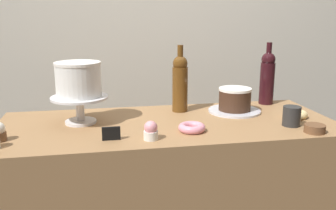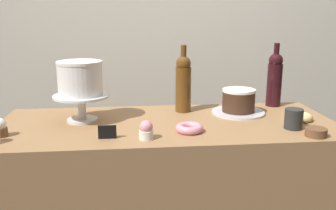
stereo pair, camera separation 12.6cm
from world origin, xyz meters
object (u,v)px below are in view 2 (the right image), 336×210
object	(u,v)px
white_layer_cake	(80,78)
wine_bottle_amber	(183,83)
donut_pink	(189,128)
cookie_stack	(316,132)
chocolate_round_cake	(239,100)
cupcake_strawberry	(146,130)
wine_bottle_dark_red	(275,78)
cake_stand_pedestal	(82,103)
price_sign_chalkboard	(107,132)
donut_glazed	(300,117)
cupcake_vanilla	(0,128)
coffee_cup_ceramic	(294,119)

from	to	relation	value
white_layer_cake	wine_bottle_amber	world-z (taller)	wine_bottle_amber
white_layer_cake	wine_bottle_amber	size ratio (longest dim) A/B	0.61
donut_pink	cookie_stack	size ratio (longest dim) A/B	1.33
chocolate_round_cake	cupcake_strawberry	size ratio (longest dim) A/B	2.12
wine_bottle_dark_red	donut_pink	size ratio (longest dim) A/B	2.91
wine_bottle_dark_red	white_layer_cake	bearing A→B (deg)	-168.94
wine_bottle_dark_red	cupcake_strawberry	xyz separation A→B (m)	(-0.69, -0.46, -0.11)
cake_stand_pedestal	chocolate_round_cake	size ratio (longest dim) A/B	1.57
cupcake_strawberry	cookie_stack	xyz separation A→B (m)	(0.67, -0.04, -0.02)
cookie_stack	price_sign_chalkboard	bearing A→B (deg)	175.94
cake_stand_pedestal	wine_bottle_amber	distance (m)	0.49
price_sign_chalkboard	chocolate_round_cake	bearing A→B (deg)	26.74
cake_stand_pedestal	price_sign_chalkboard	xyz separation A→B (m)	(0.12, -0.25, -0.06)
wine_bottle_dark_red	cupcake_strawberry	distance (m)	0.83
chocolate_round_cake	wine_bottle_amber	size ratio (longest dim) A/B	0.49
chocolate_round_cake	wine_bottle_dark_red	size ratio (longest dim) A/B	0.49
wine_bottle_amber	donut_glazed	size ratio (longest dim) A/B	2.91
white_layer_cake	donut_pink	xyz separation A→B (m)	(0.45, -0.20, -0.18)
wine_bottle_amber	cake_stand_pedestal	bearing A→B (deg)	-165.78
cupcake_strawberry	price_sign_chalkboard	xyz separation A→B (m)	(-0.15, 0.02, -0.01)
wine_bottle_amber	cupcake_strawberry	xyz separation A→B (m)	(-0.20, -0.39, -0.11)
cake_stand_pedestal	price_sign_chalkboard	bearing A→B (deg)	-63.55
cupcake_vanilla	price_sign_chalkboard	bearing A→B (deg)	-9.11
cake_stand_pedestal	coffee_cup_ceramic	world-z (taller)	cake_stand_pedestal
wine_bottle_dark_red	wine_bottle_amber	bearing A→B (deg)	-172.08
donut_glazed	price_sign_chalkboard	size ratio (longest dim) A/B	1.60
donut_pink	cupcake_vanilla	bearing A→B (deg)	178.47
chocolate_round_cake	wine_bottle_dark_red	world-z (taller)	wine_bottle_dark_red
white_layer_cake	cupcake_strawberry	world-z (taller)	white_layer_cake
wine_bottle_dark_red	cake_stand_pedestal	bearing A→B (deg)	-168.94
cupcake_strawberry	wine_bottle_dark_red	bearing A→B (deg)	33.93
white_layer_cake	cupcake_strawberry	size ratio (longest dim) A/B	2.66
chocolate_round_cake	wine_bottle_amber	distance (m)	0.28
wine_bottle_amber	coffee_cup_ceramic	xyz separation A→B (m)	(0.42, -0.32, -0.10)
donut_glazed	donut_pink	xyz separation A→B (m)	(-0.52, -0.11, 0.00)
cake_stand_pedestal	cookie_stack	size ratio (longest dim) A/B	2.94
cake_stand_pedestal	wine_bottle_amber	size ratio (longest dim) A/B	0.76
coffee_cup_ceramic	wine_bottle_dark_red	bearing A→B (deg)	80.60
coffee_cup_ceramic	wine_bottle_amber	bearing A→B (deg)	142.36
cake_stand_pedestal	donut_pink	bearing A→B (deg)	-24.14
chocolate_round_cake	coffee_cup_ceramic	xyz separation A→B (m)	(0.16, -0.26, -0.02)
price_sign_chalkboard	cupcake_strawberry	bearing A→B (deg)	-8.46
cake_stand_pedestal	donut_pink	world-z (taller)	cake_stand_pedestal
cake_stand_pedestal	white_layer_cake	world-z (taller)	white_layer_cake
donut_pink	wine_bottle_dark_red	bearing A→B (deg)	37.73
cupcake_vanilla	donut_glazed	size ratio (longest dim) A/B	0.66
cookie_stack	coffee_cup_ceramic	size ratio (longest dim) A/B	0.99
chocolate_round_cake	coffee_cup_ceramic	bearing A→B (deg)	-58.35
wine_bottle_amber	cupcake_vanilla	distance (m)	0.83
white_layer_cake	coffee_cup_ceramic	distance (m)	0.93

